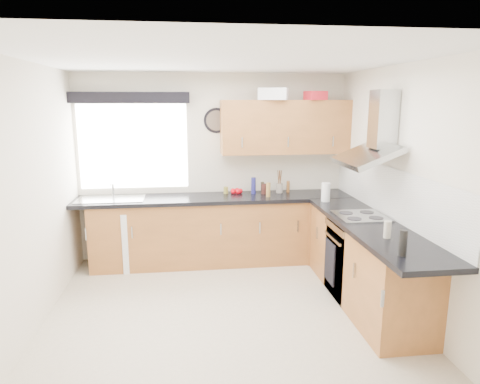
{
  "coord_description": "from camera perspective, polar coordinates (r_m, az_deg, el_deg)",
  "views": [
    {
      "loc": [
        -0.35,
        -3.97,
        2.13
      ],
      "look_at": [
        0.25,
        0.85,
        1.1
      ],
      "focal_mm": 32.0,
      "sensor_mm": 36.0,
      "label": 1
    }
  ],
  "objects": [
    {
      "name": "ground_plane",
      "position": [
        4.52,
        -1.88,
        -16.15
      ],
      "size": [
        3.6,
        3.6,
        0.0
      ],
      "primitive_type": "plane",
      "color": "beige"
    },
    {
      "name": "ceiling",
      "position": [
        4.01,
        -2.14,
        17.25
      ],
      "size": [
        3.6,
        3.6,
        0.02
      ],
      "primitive_type": "cube",
      "color": "white",
      "rests_on": "wall_back"
    },
    {
      "name": "wall_back",
      "position": [
        5.85,
        -3.59,
        3.29
      ],
      "size": [
        3.6,
        0.02,
        2.5
      ],
      "primitive_type": "cube",
      "color": "silver",
      "rests_on": "ground_plane"
    },
    {
      "name": "wall_front",
      "position": [
        2.37,
        1.97,
        -9.85
      ],
      "size": [
        3.6,
        0.02,
        2.5
      ],
      "primitive_type": "cube",
      "color": "silver",
      "rests_on": "ground_plane"
    },
    {
      "name": "wall_left",
      "position": [
        4.32,
        -26.53,
        -1.08
      ],
      "size": [
        0.02,
        3.6,
        2.5
      ],
      "primitive_type": "cube",
      "color": "silver",
      "rests_on": "ground_plane"
    },
    {
      "name": "wall_right",
      "position": [
        4.6,
        20.92,
        0.14
      ],
      "size": [
        0.02,
        3.6,
        2.5
      ],
      "primitive_type": "cube",
      "color": "silver",
      "rests_on": "ground_plane"
    },
    {
      "name": "window",
      "position": [
        5.83,
        -14.03,
        5.91
      ],
      "size": [
        1.4,
        0.02,
        1.1
      ],
      "primitive_type": "cube",
      "color": "white",
      "rests_on": "wall_back"
    },
    {
      "name": "window_blind",
      "position": [
        5.72,
        -14.46,
        12.1
      ],
      "size": [
        1.5,
        0.18,
        0.14
      ],
      "primitive_type": "cube",
      "color": "black",
      "rests_on": "wall_back"
    },
    {
      "name": "splashback",
      "position": [
        4.87,
        19.12,
        0.05
      ],
      "size": [
        0.01,
        3.0,
        0.54
      ],
      "primitive_type": "cube",
      "color": "white",
      "rests_on": "wall_right"
    },
    {
      "name": "base_cab_back",
      "position": [
        5.75,
        -4.3,
        -5.28
      ],
      "size": [
        3.0,
        0.58,
        0.86
      ],
      "primitive_type": "cube",
      "color": "brown",
      "rests_on": "ground_plane"
    },
    {
      "name": "base_cab_corner",
      "position": [
        6.02,
        11.14,
        -4.66
      ],
      "size": [
        0.6,
        0.6,
        0.86
      ],
      "primitive_type": "cube",
      "color": "brown",
      "rests_on": "ground_plane"
    },
    {
      "name": "base_cab_right",
      "position": [
        4.83,
        16.27,
        -9.13
      ],
      "size": [
        0.58,
        2.1,
        0.86
      ],
      "primitive_type": "cube",
      "color": "brown",
      "rests_on": "ground_plane"
    },
    {
      "name": "worktop_back",
      "position": [
        5.62,
        -3.35,
        -0.84
      ],
      "size": [
        3.6,
        0.62,
        0.05
      ],
      "primitive_type": "cube",
      "color": "black",
      "rests_on": "base_cab_back"
    },
    {
      "name": "worktop_right",
      "position": [
        4.56,
        17.23,
        -4.45
      ],
      "size": [
        0.62,
        2.42,
        0.05
      ],
      "primitive_type": "cube",
      "color": "black",
      "rests_on": "base_cab_right"
    },
    {
      "name": "sink",
      "position": [
        5.68,
        -16.86,
        -0.54
      ],
      "size": [
        0.84,
        0.46,
        0.1
      ],
      "primitive_type": null,
      "color": "#A4A8AA",
      "rests_on": "worktop_back"
    },
    {
      "name": "oven",
      "position": [
        4.96,
        15.48,
        -8.6
      ],
      "size": [
        0.56,
        0.58,
        0.85
      ],
      "primitive_type": "cube",
      "color": "black",
      "rests_on": "ground_plane"
    },
    {
      "name": "hob_plate",
      "position": [
        4.81,
        15.8,
        -3.1
      ],
      "size": [
        0.52,
        0.52,
        0.01
      ],
      "primitive_type": "cube",
      "color": "#A4A8AA",
      "rests_on": "worktop_right"
    },
    {
      "name": "extractor_hood",
      "position": [
        4.71,
        17.52,
        7.03
      ],
      "size": [
        0.52,
        0.78,
        0.66
      ],
      "primitive_type": null,
      "color": "#A4A8AA",
      "rests_on": "wall_right"
    },
    {
      "name": "upper_cabinets",
      "position": [
        5.76,
        6.04,
        8.62
      ],
      "size": [
        1.7,
        0.35,
        0.7
      ],
      "primitive_type": "cube",
      "color": "brown",
      "rests_on": "wall_back"
    },
    {
      "name": "washing_machine",
      "position": [
        5.8,
        -13.26,
        -5.86
      ],
      "size": [
        0.65,
        0.64,
        0.77
      ],
      "primitive_type": "cube",
      "rotation": [
        0.0,
        0.0,
        0.3
      ],
      "color": "white",
      "rests_on": "ground_plane"
    },
    {
      "name": "wall_clock",
      "position": [
        5.77,
        -3.18,
        9.49
      ],
      "size": [
        0.34,
        0.04,
        0.34
      ],
      "primitive_type": "cylinder",
      "rotation": [
        1.57,
        0.0,
        0.0
      ],
      "color": "black",
      "rests_on": "wall_back"
    },
    {
      "name": "casserole",
      "position": [
        5.61,
        4.48,
        12.9
      ],
      "size": [
        0.43,
        0.37,
        0.15
      ],
      "primitive_type": "cube",
      "rotation": [
        0.0,
        0.0,
        -0.34
      ],
      "color": "white",
      "rests_on": "upper_cabinets"
    },
    {
      "name": "storage_box",
      "position": [
        5.74,
        10.04,
        12.55
      ],
      "size": [
        0.29,
        0.27,
        0.11
      ],
      "primitive_type": "cube",
      "rotation": [
        0.0,
        0.0,
        0.29
      ],
      "color": "red",
      "rests_on": "upper_cabinets"
    },
    {
      "name": "utensil_pot",
      "position": [
        5.85,
        5.27,
        0.52
      ],
      "size": [
        0.1,
        0.1,
        0.13
      ],
      "primitive_type": "cylinder",
      "rotation": [
        0.0,
        0.0,
        -0.06
      ],
      "color": "gray",
      "rests_on": "worktop_back"
    },
    {
      "name": "kitchen_roll",
      "position": [
        5.42,
        11.36,
        -0.03
      ],
      "size": [
        0.11,
        0.11,
        0.23
      ],
      "primitive_type": "cylinder",
      "rotation": [
        0.0,
        0.0,
        -0.01
      ],
      "color": "white",
      "rests_on": "worktop_right"
    },
    {
      "name": "tomato_cluster",
      "position": [
        5.78,
        -0.49,
        0.13
      ],
      "size": [
        0.17,
        0.17,
        0.07
      ],
      "primitive_type": null,
      "rotation": [
        0.0,
        0.0,
        0.16
      ],
      "color": "#C9020D",
      "rests_on": "worktop_back"
    },
    {
      "name": "jar_0",
      "position": [
        5.58,
        3.79,
        0.29
      ],
      "size": [
        0.06,
        0.06,
        0.19
      ],
      "primitive_type": "cylinder",
      "color": "olive",
      "rests_on": "worktop_back"
    },
    {
      "name": "jar_1",
      "position": [
        5.77,
        3.01,
        0.56
      ],
      "size": [
        0.04,
        0.04,
        0.16
      ],
      "primitive_type": "cylinder",
      "color": "#332B1C",
      "rests_on": "worktop_back"
    },
    {
      "name": "jar_2",
      "position": [
        5.76,
        1.8,
        0.86
      ],
      "size": [
        0.06,
        0.06,
        0.22
      ],
      "primitive_type": "cylinder",
      "color": "navy",
      "rests_on": "worktop_back"
    },
    {
      "name": "jar_3",
      "position": [
        5.79,
        -1.9,
        0.26
      ],
      "size": [
        0.06,
        0.06,
        0.09
      ],
      "primitive_type": "cylinder",
      "color": "olive",
      "rests_on": "worktop_back"
    },
    {
      "name": "jar_4",
      "position": [
        5.9,
        6.43,
        0.72
      ],
      "size": [
        0.04,
        0.04,
        0.16
      ],
      "primitive_type": "cylinder",
      "color": "brown",
      "rests_on": "worktop_back"
    },
    {
      "name": "jar_5",
      "position": [
        5.77,
        3.2,
        0.43
      ],
      "size": [
        0.07,
        0.07,
        0.14
      ],
      "primitive_type": "cylinder",
      "color": "#411B17",
      "rests_on": "worktop_back"
    },
    {
      "name": "bottle_0",
      "position": [
        3.7,
        20.9,
        -6.37
      ],
      "size": [
        0.06,
        0.06,
        0.22
      ],
      "primitive_type": "cylinder",
      "color": "black",
      "rests_on": "worktop_right"
    },
    {
      "name": "bottle_1",
      "position": [
        4.13,
        19.05,
        -4.75
      ],
      "size": [
        0.07,
        0.07,
        0.16
      ],
      "primitive_type": "cylinder",
      "color": "#B9B29E",
      "rests_on": "worktop_right"
    }
  ]
}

